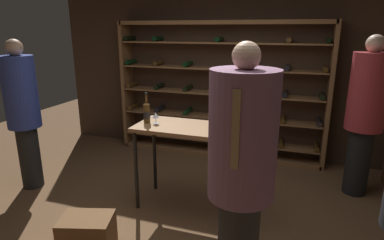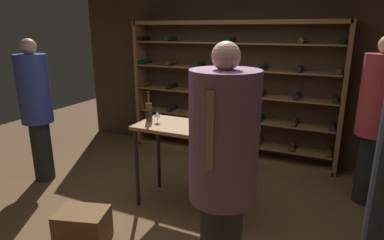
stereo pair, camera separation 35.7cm
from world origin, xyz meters
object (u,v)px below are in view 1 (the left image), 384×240
object	(u,v)px
person_guest_khaki	(366,110)
wine_glass_stemmed_right	(213,123)
person_guest_plum_blouse	(241,166)
wine_glass_stemmed_center	(156,116)
wine_crate	(87,233)
wine_bottle_gold_foil	(237,115)
wine_bottle_black_capsule	(147,112)
person_bystander_red_print	(23,109)
wine_rack	(219,92)
tasting_table	(195,136)

from	to	relation	value
person_guest_khaki	wine_glass_stemmed_right	bearing A→B (deg)	166.76
person_guest_plum_blouse	person_guest_khaki	bearing A→B (deg)	60.22
wine_glass_stemmed_center	wine_crate	bearing A→B (deg)	-103.94
wine_bottle_gold_foil	wine_bottle_black_capsule	xyz separation A→B (m)	(-1.02, -0.16, -0.01)
person_guest_plum_blouse	person_bystander_red_print	bearing A→B (deg)	161.05
wine_rack	person_bystander_red_print	world-z (taller)	wine_rack
person_guest_khaki	wine_bottle_gold_foil	size ratio (longest dim) A/B	5.25
person_bystander_red_print	wine_bottle_black_capsule	world-z (taller)	person_bystander_red_print
person_guest_khaki	wine_bottle_gold_foil	world-z (taller)	person_guest_khaki
person_guest_khaki	wine_glass_stemmed_center	size ratio (longest dim) A/B	15.05
person_bystander_red_print	wine_glass_stemmed_center	world-z (taller)	person_bystander_red_print
tasting_table	wine_crate	xyz separation A→B (m)	(-0.72, -1.07, -0.71)
tasting_table	person_guest_plum_blouse	size ratio (longest dim) A/B	0.68
tasting_table	wine_bottle_black_capsule	size ratio (longest dim) A/B	3.81
wine_rack	wine_glass_stemmed_right	bearing A→B (deg)	-77.60
person_bystander_red_print	wine_bottle_black_capsule	xyz separation A→B (m)	(1.64, 0.18, 0.04)
person_guest_khaki	wine_glass_stemmed_center	xyz separation A→B (m)	(-2.31, -1.00, -0.01)
person_bystander_red_print	wine_crate	xyz separation A→B (m)	(1.50, -0.87, -0.90)
wine_glass_stemmed_center	wine_glass_stemmed_right	bearing A→B (deg)	-10.29
wine_crate	wine_glass_stemmed_center	distance (m)	1.41
person_guest_khaki	wine_bottle_black_capsule	distance (m)	2.62
person_guest_plum_blouse	wine_glass_stemmed_center	bearing A→B (deg)	135.62
person_guest_plum_blouse	wine_crate	distance (m)	1.71
wine_bottle_gold_foil	wine_glass_stemmed_center	distance (m)	0.93
wine_bottle_gold_foil	wine_glass_stemmed_center	bearing A→B (deg)	-169.74
person_bystander_red_print	wine_bottle_gold_foil	world-z (taller)	person_bystander_red_print
wine_rack	wine_crate	world-z (taller)	wine_rack
tasting_table	wine_crate	bearing A→B (deg)	-123.97
wine_crate	wine_bottle_gold_foil	size ratio (longest dim) A/B	1.27
wine_bottle_black_capsule	wine_glass_stemmed_right	distance (m)	0.84
person_bystander_red_print	wine_rack	bearing A→B (deg)	-161.03
wine_rack	tasting_table	xyz separation A→B (m)	(0.15, -1.70, -0.19)
person_guest_plum_blouse	wine_glass_stemmed_right	xyz separation A→B (m)	(-0.47, 0.97, 0.01)
person_bystander_red_print	wine_crate	bearing A→B (deg)	126.27
person_guest_plum_blouse	wine_glass_stemmed_center	world-z (taller)	person_guest_plum_blouse
tasting_table	wine_glass_stemmed_center	distance (m)	0.50
person_bystander_red_print	wine_crate	world-z (taller)	person_bystander_red_print
wine_crate	wine_bottle_black_capsule	xyz separation A→B (m)	(0.14, 1.05, 0.95)
wine_rack	person_bystander_red_print	bearing A→B (deg)	-137.38
person_bystander_red_print	wine_glass_stemmed_right	bearing A→B (deg)	157.43
wine_bottle_black_capsule	wine_glass_stemmed_right	world-z (taller)	wine_bottle_black_capsule
person_guest_khaki	wine_glass_stemmed_right	size ratio (longest dim) A/B	13.14
wine_crate	person_guest_plum_blouse	bearing A→B (deg)	-2.08
wine_rack	tasting_table	bearing A→B (deg)	-84.81
person_bystander_red_print	wine_bottle_gold_foil	distance (m)	2.69
person_bystander_red_print	wine_glass_stemmed_right	distance (m)	2.47
wine_rack	wine_bottle_black_capsule	size ratio (longest dim) A/B	9.48
wine_rack	wine_bottle_gold_foil	xyz separation A→B (m)	(0.60, -1.56, 0.06)
person_guest_khaki	wine_bottle_black_capsule	bearing A→B (deg)	153.79
wine_bottle_black_capsule	wine_glass_stemmed_center	bearing A→B (deg)	-2.24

